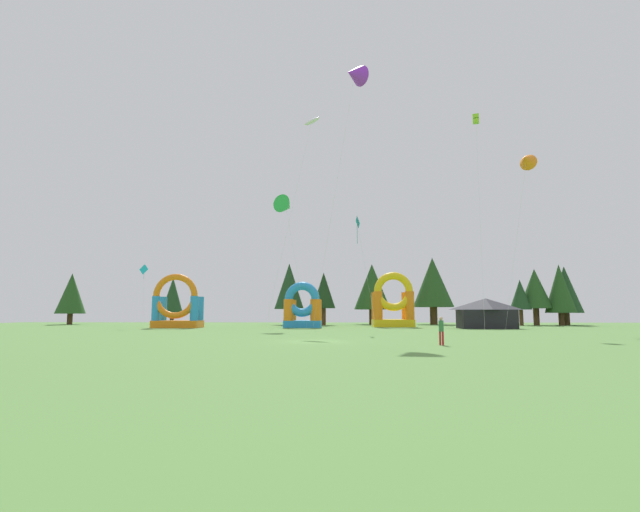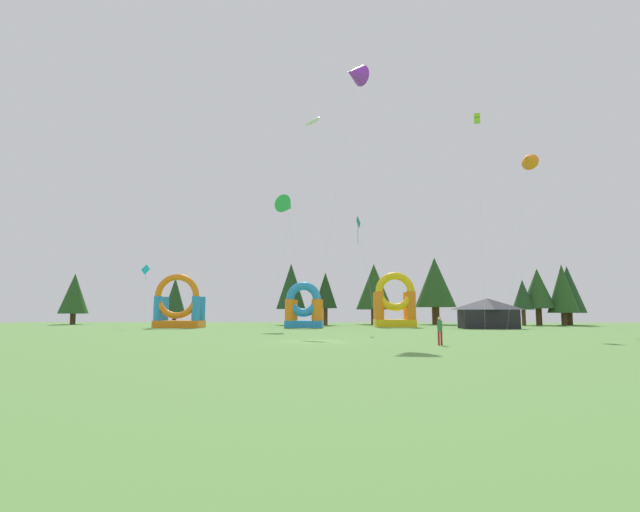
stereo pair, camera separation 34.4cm
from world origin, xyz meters
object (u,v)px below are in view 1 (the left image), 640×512
kite_orange_delta (526,160)px  kite_purple_delta (355,74)px  kite_green_delta (286,206)px  inflatable_orange_dome (303,311)px  kite_white_parafoil (312,122)px  kite_cyan_diamond (145,271)px  festival_tent (486,313)px  kite_lime_box (476,120)px  inflatable_yellow_castle (177,308)px  kite_teal_diamond (357,224)px  person_far_side (441,328)px  inflatable_blue_arch (393,306)px

kite_orange_delta → kite_purple_delta: bearing=-162.2°
kite_green_delta → inflatable_orange_dome: kite_green_delta is taller
kite_white_parafoil → kite_cyan_diamond: kite_white_parafoil is taller
kite_white_parafoil → festival_tent: bearing=9.7°
inflatable_orange_dome → festival_tent: inflatable_orange_dome is taller
kite_lime_box → inflatable_yellow_castle: 42.54m
kite_orange_delta → kite_cyan_diamond: (-45.33, 6.08, -11.78)m
kite_lime_box → festival_tent: 22.87m
kite_lime_box → kite_cyan_diamond: 43.53m
kite_green_delta → kite_teal_diamond: (8.46, -10.61, -4.33)m
kite_purple_delta → kite_cyan_diamond: size_ratio=3.57×
kite_green_delta → festival_tent: size_ratio=2.58×
kite_lime_box → kite_green_delta: size_ratio=1.46×
kite_orange_delta → festival_tent: kite_orange_delta is taller
person_far_side → inflatable_blue_arch: inflatable_blue_arch is taller
inflatable_blue_arch → inflatable_orange_dome: bearing=-165.2°
kite_white_parafoil → kite_cyan_diamond: size_ratio=3.32×
kite_purple_delta → person_far_side: kite_purple_delta is taller
person_far_side → inflatable_orange_dome: inflatable_orange_dome is taller
kite_white_parafoil → festival_tent: size_ratio=3.97×
inflatable_blue_arch → festival_tent: size_ratio=1.14×
kite_orange_delta → inflatable_blue_arch: 24.68m
kite_green_delta → inflatable_blue_arch: size_ratio=2.26×
kite_white_parafoil → kite_green_delta: (-3.45, 3.38, -9.59)m
kite_orange_delta → person_far_side: bearing=-122.6°
festival_tent → kite_cyan_diamond: bearing=-179.6°
kite_lime_box → kite_cyan_diamond: kite_lime_box is taller
kite_cyan_diamond → kite_teal_diamond: size_ratio=0.66×
kite_cyan_diamond → kite_teal_diamond: bearing=-21.9°
inflatable_orange_dome → inflatable_blue_arch: inflatable_blue_arch is taller
kite_cyan_diamond → kite_lime_box: bearing=-9.2°
kite_purple_delta → kite_lime_box: bearing=22.9°
kite_white_parafoil → inflatable_yellow_castle: kite_white_parafoil is taller
kite_green_delta → kite_purple_delta: bearing=-56.1°
kite_lime_box → kite_teal_diamond: bearing=-163.6°
kite_lime_box → kite_cyan_diamond: (-39.80, 6.45, -16.40)m
kite_cyan_diamond → inflatable_yellow_castle: 6.17m
kite_orange_delta → person_far_side: (-14.95, -23.37, -17.91)m
person_far_side → kite_orange_delta: bearing=-123.0°
kite_cyan_diamond → inflatable_orange_dome: bearing=9.8°
inflatable_yellow_castle → inflatable_blue_arch: inflatable_blue_arch is taller
kite_white_parafoil → kite_orange_delta: bearing=-6.6°
kite_teal_diamond → festival_tent: kite_teal_diamond is taller
kite_white_parafoil → kite_purple_delta: size_ratio=0.93×
inflatable_orange_dome → kite_green_delta: bearing=-121.1°
person_far_side → inflatable_blue_arch: 36.07m
kite_lime_box → inflatable_blue_arch: kite_lime_box is taller
kite_purple_delta → festival_tent: bearing=38.0°
inflatable_blue_arch → inflatable_yellow_castle: bearing=-169.8°
kite_cyan_diamond → kite_white_parafoil: bearing=-8.8°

